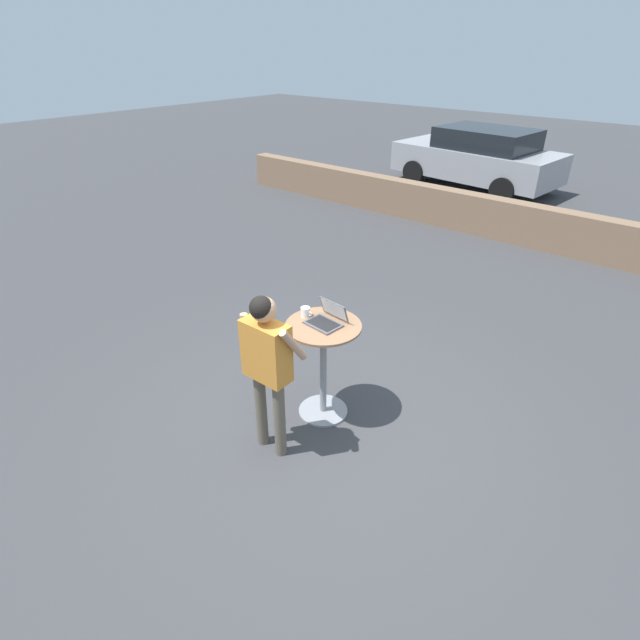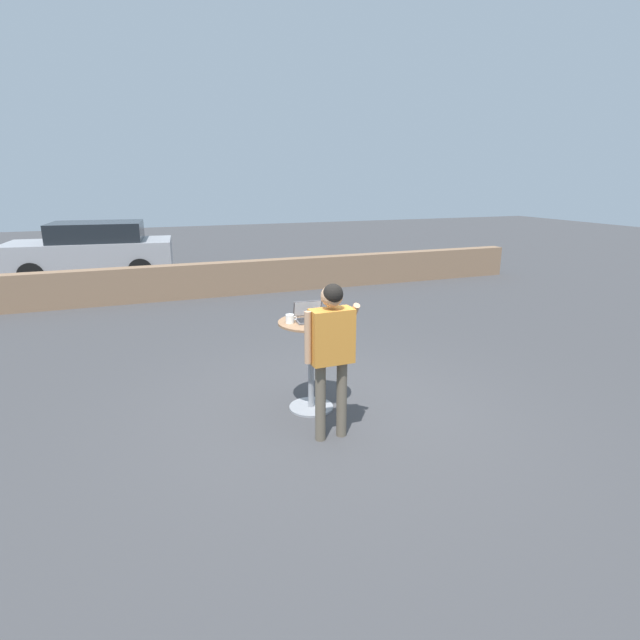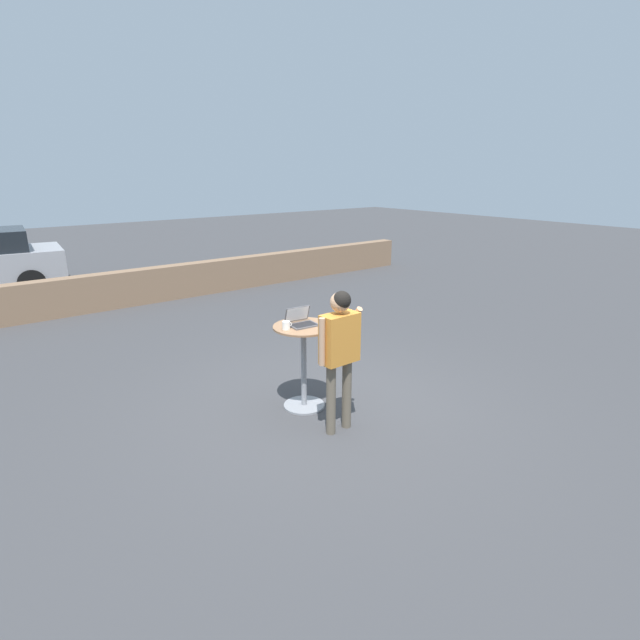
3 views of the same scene
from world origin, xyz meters
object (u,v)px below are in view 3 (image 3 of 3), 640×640
at_px(standing_person, 340,344).
at_px(coffee_mug, 286,325).
at_px(cafe_table, 304,356).
at_px(laptop, 301,321).

bearing_deg(standing_person, coffee_mug, 105.18).
xyz_separation_m(cafe_table, laptop, (0.00, 0.05, 0.44)).
distance_m(cafe_table, coffee_mug, 0.51).
height_order(cafe_table, standing_person, standing_person).
bearing_deg(coffee_mug, laptop, 7.86).
relative_size(cafe_table, laptop, 3.01).
bearing_deg(cafe_table, laptop, 84.90).
bearing_deg(laptop, coffee_mug, -172.14).
bearing_deg(standing_person, laptop, 86.70).
bearing_deg(cafe_table, standing_person, -93.19).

